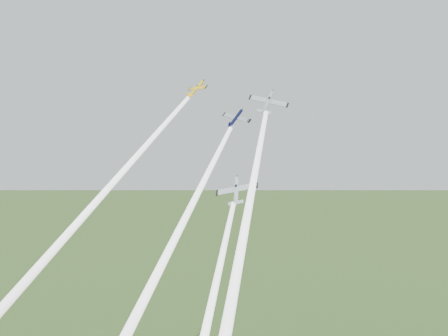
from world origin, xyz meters
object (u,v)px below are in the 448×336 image
plane_yellow (196,89)px  plane_silver_low (236,191)px  plane_navy (235,118)px  plane_silver_right (268,102)px

plane_yellow → plane_silver_low: plane_yellow is taller
plane_navy → plane_silver_low: (9.23, -13.97, -14.85)m
plane_navy → plane_yellow: bearing=172.1°
plane_silver_right → plane_navy: bearing=141.4°
plane_silver_right → plane_silver_low: bearing=-116.6°
plane_navy → plane_silver_right: (10.42, -3.49, 3.18)m
plane_yellow → plane_navy: plane_yellow is taller
plane_silver_right → plane_silver_low: 20.89m
plane_silver_right → plane_silver_low: plane_silver_right is taller
plane_silver_right → plane_silver_low: size_ratio=0.98×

